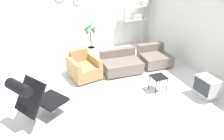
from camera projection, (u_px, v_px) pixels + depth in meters
name	position (u px, v px, depth m)	size (l,w,h in m)	color
ground_plane	(105.00, 94.00, 5.58)	(12.00, 12.00, 0.00)	white
wall_back	(72.00, 13.00, 7.55)	(12.00, 0.09, 2.80)	silver
wall_right	(210.00, 27.00, 5.99)	(0.06, 12.00, 2.80)	silver
round_rug	(107.00, 99.00, 5.38)	(2.13, 2.13, 0.01)	#BCB29E
lounge_chair	(34.00, 96.00, 4.28)	(1.16, 1.02, 1.11)	#BCBCC1
armchair_red	(84.00, 68.00, 6.23)	(0.89, 0.97, 0.79)	silver
couch_low	(121.00, 64.00, 6.62)	(1.17, 0.93, 0.62)	black
couch_second	(154.00, 58.00, 7.03)	(0.95, 0.92, 0.62)	black
side_table	(158.00, 78.00, 5.52)	(0.36, 0.36, 0.44)	black
crt_television	(208.00, 86.00, 5.28)	(0.51, 0.55, 0.57)	#B7B7B7
potted_plant	(91.00, 41.00, 7.73)	(0.45, 0.43, 1.17)	silver
shelf_unit	(138.00, 13.00, 8.14)	(0.92, 0.28, 1.99)	#BCBCC1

